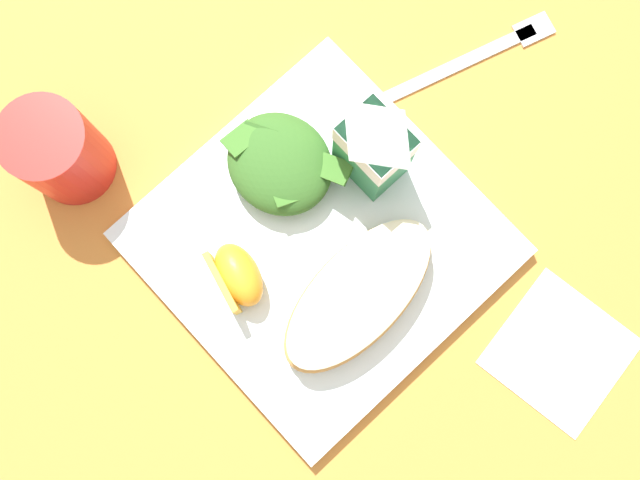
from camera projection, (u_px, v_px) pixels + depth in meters
The scene contains 9 objects.
ground at pixel (320, 244), 0.68m from camera, with size 3.00×3.00×0.00m, color #C67A33.
white_plate at pixel (320, 243), 0.67m from camera, with size 0.28×0.28×0.02m, color silver.
cheesy_pizza_bread at pixel (358, 295), 0.64m from camera, with size 0.09×0.18×0.04m.
green_salad_pile at pixel (280, 164), 0.65m from camera, with size 0.11×0.09×0.04m.
milk_carton at pixel (374, 146), 0.61m from camera, with size 0.06×0.05×0.11m.
orange_wedge_front at pixel (237, 276), 0.64m from camera, with size 0.07×0.05×0.04m.
paper_napkin at pixel (560, 352), 0.66m from camera, with size 0.11×0.11×0.00m, color white.
metal_fork at pixel (480, 54), 0.70m from camera, with size 0.07×0.19×0.01m.
drinking_red_cup at pixel (59, 152), 0.64m from camera, with size 0.08×0.08×0.09m, color red.
Camera 1 is at (0.08, -0.07, 0.67)m, focal length 40.89 mm.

